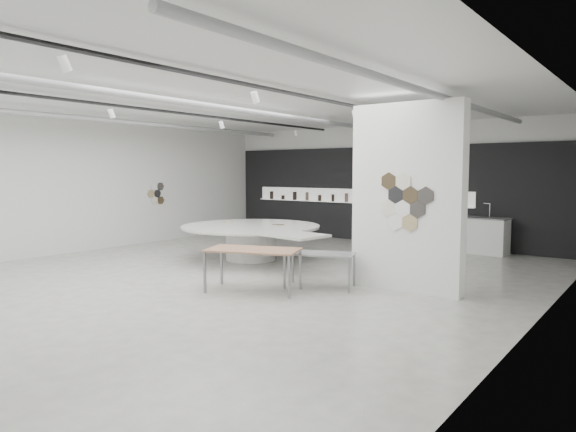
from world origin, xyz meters
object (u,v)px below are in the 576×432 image
Objects in this scene: partition_column at (407,198)px; display_island at (252,237)px; sample_table_wood at (253,252)px; kitchen_counter at (475,235)px; sample_table_stone at (320,256)px.

display_island is (-4.61, 0.77, -1.21)m from partition_column.
sample_table_wood is 1.06× the size of kitchen_counter.
display_island is 3.18× the size of sample_table_stone.
partition_column is at bearing -0.59° from display_island.
sample_table_stone is at bearing -96.56° from kitchen_counter.
sample_table_stone is (-1.45, -0.82, -1.16)m from partition_column.
partition_column is 1.85× the size of sample_table_wood.
partition_column is at bearing 38.53° from sample_table_wood.
partition_column is 2.03m from sample_table_stone.
sample_table_wood is at bearing -141.47° from partition_column.
kitchen_counter reaches higher than sample_table_wood.
sample_table_stone is (0.86, 1.02, -0.12)m from sample_table_wood.
sample_table_stone is at bearing 49.92° from sample_table_wood.
display_island is at bearing 170.55° from partition_column.
sample_table_wood is (-2.31, -1.84, -1.04)m from partition_column.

